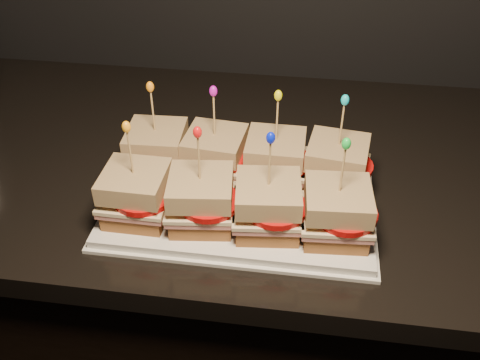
# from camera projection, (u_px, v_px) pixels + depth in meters

# --- Properties ---
(cabinet) EXTENTS (2.27, 0.63, 0.83)m
(cabinet) POSITION_uv_depth(u_px,v_px,m) (204.00, 314.00, 1.23)
(cabinet) COLOR black
(cabinet) RESTS_ON ground
(granite_slab) EXTENTS (2.31, 0.67, 0.04)m
(granite_slab) POSITION_uv_depth(u_px,v_px,m) (194.00, 160.00, 0.97)
(granite_slab) COLOR black
(granite_slab) RESTS_ON cabinet
(platter) EXTENTS (0.40, 0.25, 0.02)m
(platter) POSITION_uv_depth(u_px,v_px,m) (240.00, 204.00, 0.83)
(platter) COLOR white
(platter) RESTS_ON granite_slab
(platter_rim) EXTENTS (0.41, 0.26, 0.01)m
(platter_rim) POSITION_uv_depth(u_px,v_px,m) (240.00, 207.00, 0.83)
(platter_rim) COLOR white
(platter_rim) RESTS_ON granite_slab
(sandwich_0_bread_bot) EXTENTS (0.09, 0.09, 0.02)m
(sandwich_0_bread_bot) POSITION_uv_depth(u_px,v_px,m) (159.00, 164.00, 0.88)
(sandwich_0_bread_bot) COLOR #5A3116
(sandwich_0_bread_bot) RESTS_ON platter
(sandwich_0_ham) EXTENTS (0.10, 0.10, 0.01)m
(sandwich_0_ham) POSITION_uv_depth(u_px,v_px,m) (158.00, 156.00, 0.87)
(sandwich_0_ham) COLOR #B3665E
(sandwich_0_ham) RESTS_ON sandwich_0_bread_bot
(sandwich_0_cheese) EXTENTS (0.10, 0.10, 0.01)m
(sandwich_0_cheese) POSITION_uv_depth(u_px,v_px,m) (157.00, 152.00, 0.86)
(sandwich_0_cheese) COLOR beige
(sandwich_0_cheese) RESTS_ON sandwich_0_ham
(sandwich_0_tomato) EXTENTS (0.09, 0.09, 0.01)m
(sandwich_0_tomato) POSITION_uv_depth(u_px,v_px,m) (163.00, 151.00, 0.85)
(sandwich_0_tomato) COLOR red
(sandwich_0_tomato) RESTS_ON sandwich_0_cheese
(sandwich_0_bread_top) EXTENTS (0.09, 0.09, 0.03)m
(sandwich_0_bread_top) POSITION_uv_depth(u_px,v_px,m) (156.00, 138.00, 0.85)
(sandwich_0_bread_top) COLOR brown
(sandwich_0_bread_top) RESTS_ON sandwich_0_tomato
(sandwich_0_pick) EXTENTS (0.00, 0.00, 0.09)m
(sandwich_0_pick) POSITION_uv_depth(u_px,v_px,m) (153.00, 113.00, 0.82)
(sandwich_0_pick) COLOR tan
(sandwich_0_pick) RESTS_ON sandwich_0_bread_top
(sandwich_0_frill) EXTENTS (0.01, 0.01, 0.02)m
(sandwich_0_frill) POSITION_uv_depth(u_px,v_px,m) (150.00, 87.00, 0.79)
(sandwich_0_frill) COLOR orange
(sandwich_0_frill) RESTS_ON sandwich_0_pick
(sandwich_1_bread_bot) EXTENTS (0.09, 0.09, 0.02)m
(sandwich_1_bread_bot) POSITION_uv_depth(u_px,v_px,m) (216.00, 169.00, 0.87)
(sandwich_1_bread_bot) COLOR #5A3116
(sandwich_1_bread_bot) RESTS_ON platter
(sandwich_1_ham) EXTENTS (0.10, 0.10, 0.01)m
(sandwich_1_ham) POSITION_uv_depth(u_px,v_px,m) (216.00, 161.00, 0.86)
(sandwich_1_ham) COLOR #B3665E
(sandwich_1_ham) RESTS_ON sandwich_1_bread_bot
(sandwich_1_cheese) EXTENTS (0.11, 0.10, 0.01)m
(sandwich_1_cheese) POSITION_uv_depth(u_px,v_px,m) (215.00, 157.00, 0.85)
(sandwich_1_cheese) COLOR beige
(sandwich_1_cheese) RESTS_ON sandwich_1_ham
(sandwich_1_tomato) EXTENTS (0.09, 0.09, 0.01)m
(sandwich_1_tomato) POSITION_uv_depth(u_px,v_px,m) (222.00, 156.00, 0.84)
(sandwich_1_tomato) COLOR red
(sandwich_1_tomato) RESTS_ON sandwich_1_cheese
(sandwich_1_bread_top) EXTENTS (0.10, 0.10, 0.03)m
(sandwich_1_bread_top) POSITION_uv_depth(u_px,v_px,m) (215.00, 143.00, 0.83)
(sandwich_1_bread_top) COLOR brown
(sandwich_1_bread_top) RESTS_ON sandwich_1_tomato
(sandwich_1_pick) EXTENTS (0.00, 0.00, 0.09)m
(sandwich_1_pick) POSITION_uv_depth(u_px,v_px,m) (214.00, 118.00, 0.81)
(sandwich_1_pick) COLOR tan
(sandwich_1_pick) RESTS_ON sandwich_1_bread_top
(sandwich_1_frill) EXTENTS (0.01, 0.01, 0.02)m
(sandwich_1_frill) POSITION_uv_depth(u_px,v_px,m) (213.00, 91.00, 0.78)
(sandwich_1_frill) COLOR #C510BC
(sandwich_1_frill) RESTS_ON sandwich_1_pick
(sandwich_2_bread_bot) EXTENTS (0.09, 0.09, 0.02)m
(sandwich_2_bread_bot) POSITION_uv_depth(u_px,v_px,m) (274.00, 174.00, 0.85)
(sandwich_2_bread_bot) COLOR #5A3116
(sandwich_2_bread_bot) RESTS_ON platter
(sandwich_2_ham) EXTENTS (0.10, 0.09, 0.01)m
(sandwich_2_ham) POSITION_uv_depth(u_px,v_px,m) (275.00, 165.00, 0.84)
(sandwich_2_ham) COLOR #B3665E
(sandwich_2_ham) RESTS_ON sandwich_2_bread_bot
(sandwich_2_cheese) EXTENTS (0.10, 0.10, 0.01)m
(sandwich_2_cheese) POSITION_uv_depth(u_px,v_px,m) (275.00, 162.00, 0.84)
(sandwich_2_cheese) COLOR beige
(sandwich_2_cheese) RESTS_ON sandwich_2_ham
(sandwich_2_tomato) EXTENTS (0.09, 0.09, 0.01)m
(sandwich_2_tomato) POSITION_uv_depth(u_px,v_px,m) (283.00, 161.00, 0.83)
(sandwich_2_tomato) COLOR red
(sandwich_2_tomato) RESTS_ON sandwich_2_cheese
(sandwich_2_bread_top) EXTENTS (0.09, 0.09, 0.03)m
(sandwich_2_bread_top) POSITION_uv_depth(u_px,v_px,m) (276.00, 147.00, 0.82)
(sandwich_2_bread_top) COLOR brown
(sandwich_2_bread_top) RESTS_ON sandwich_2_tomato
(sandwich_2_pick) EXTENTS (0.00, 0.00, 0.09)m
(sandwich_2_pick) POSITION_uv_depth(u_px,v_px,m) (277.00, 122.00, 0.80)
(sandwich_2_pick) COLOR tan
(sandwich_2_pick) RESTS_ON sandwich_2_bread_top
(sandwich_2_frill) EXTENTS (0.01, 0.01, 0.02)m
(sandwich_2_frill) POSITION_uv_depth(u_px,v_px,m) (278.00, 95.00, 0.77)
(sandwich_2_frill) COLOR yellow
(sandwich_2_frill) RESTS_ON sandwich_2_pick
(sandwich_3_bread_bot) EXTENTS (0.10, 0.10, 0.02)m
(sandwich_3_bread_bot) POSITION_uv_depth(u_px,v_px,m) (334.00, 179.00, 0.84)
(sandwich_3_bread_bot) COLOR #5A3116
(sandwich_3_bread_bot) RESTS_ON platter
(sandwich_3_ham) EXTENTS (0.11, 0.10, 0.01)m
(sandwich_3_ham) POSITION_uv_depth(u_px,v_px,m) (336.00, 170.00, 0.83)
(sandwich_3_ham) COLOR #B3665E
(sandwich_3_ham) RESTS_ON sandwich_3_bread_bot
(sandwich_3_cheese) EXTENTS (0.11, 0.11, 0.01)m
(sandwich_3_cheese) POSITION_uv_depth(u_px,v_px,m) (336.00, 167.00, 0.83)
(sandwich_3_cheese) COLOR beige
(sandwich_3_cheese) RESTS_ON sandwich_3_ham
(sandwich_3_tomato) EXTENTS (0.09, 0.09, 0.01)m
(sandwich_3_tomato) POSITION_uv_depth(u_px,v_px,m) (344.00, 166.00, 0.82)
(sandwich_3_tomato) COLOR red
(sandwich_3_tomato) RESTS_ON sandwich_3_cheese
(sandwich_3_bread_top) EXTENTS (0.10, 0.10, 0.03)m
(sandwich_3_bread_top) POSITION_uv_depth(u_px,v_px,m) (338.00, 152.00, 0.81)
(sandwich_3_bread_top) COLOR brown
(sandwich_3_bread_top) RESTS_ON sandwich_3_tomato
(sandwich_3_pick) EXTENTS (0.00, 0.00, 0.09)m
(sandwich_3_pick) POSITION_uv_depth(u_px,v_px,m) (341.00, 127.00, 0.79)
(sandwich_3_pick) COLOR tan
(sandwich_3_pick) RESTS_ON sandwich_3_bread_top
(sandwich_3_frill) EXTENTS (0.01, 0.01, 0.02)m
(sandwich_3_frill) POSITION_uv_depth(u_px,v_px,m) (345.00, 100.00, 0.76)
(sandwich_3_frill) COLOR #12C2CA
(sandwich_3_frill) RESTS_ON sandwich_3_pick
(sandwich_4_bread_bot) EXTENTS (0.09, 0.09, 0.02)m
(sandwich_4_bread_bot) POSITION_uv_depth(u_px,v_px,m) (139.00, 208.00, 0.79)
(sandwich_4_bread_bot) COLOR #5A3116
(sandwich_4_bread_bot) RESTS_ON platter
(sandwich_4_ham) EXTENTS (0.10, 0.09, 0.01)m
(sandwich_4_ham) POSITION_uv_depth(u_px,v_px,m) (137.00, 200.00, 0.78)
(sandwich_4_ham) COLOR #B3665E
(sandwich_4_ham) RESTS_ON sandwich_4_bread_bot
(sandwich_4_cheese) EXTENTS (0.10, 0.10, 0.01)m
(sandwich_4_cheese) POSITION_uv_depth(u_px,v_px,m) (137.00, 196.00, 0.77)
(sandwich_4_cheese) COLOR beige
(sandwich_4_cheese) RESTS_ON sandwich_4_ham
(sandwich_4_tomato) EXTENTS (0.09, 0.09, 0.01)m
(sandwich_4_tomato) POSITION_uv_depth(u_px,v_px,m) (143.00, 195.00, 0.76)
(sandwich_4_tomato) COLOR red
(sandwich_4_tomato) RESTS_ON sandwich_4_cheese
(sandwich_4_bread_top) EXTENTS (0.09, 0.09, 0.03)m
(sandwich_4_bread_top) POSITION_uv_depth(u_px,v_px,m) (135.00, 181.00, 0.76)
(sandwich_4_bread_top) COLOR brown
(sandwich_4_bread_top) RESTS_ON sandwich_4_tomato
(sandwich_4_pick) EXTENTS (0.00, 0.00, 0.09)m
(sandwich_4_pick) POSITION_uv_depth(u_px,v_px,m) (131.00, 155.00, 0.73)
(sandwich_4_pick) COLOR tan
(sandwich_4_pick) RESTS_ON sandwich_4_bread_top
(sandwich_4_frill) EXTENTS (0.01, 0.01, 0.02)m
(sandwich_4_frill) POSITION_uv_depth(u_px,v_px,m) (126.00, 127.00, 0.70)
(sandwich_4_frill) COLOR orange
(sandwich_4_frill) RESTS_ON sandwich_4_pick
(sandwich_5_bread_bot) EXTENTS (0.10, 0.10, 0.02)m
(sandwich_5_bread_bot) POSITION_uv_depth(u_px,v_px,m) (202.00, 214.00, 0.78)
(sandwich_5_bread_bot) COLOR #5A3116
(sandwich_5_bread_bot) RESTS_ON platter
(sandwich_5_ham) EXTENTS (0.11, 0.10, 0.01)m
(sandwich_5_ham) POSITION_uv_depth(u_px,v_px,m) (202.00, 206.00, 0.77)
(sandwich_5_ham) COLOR #B3665E
(sandwich_5_ham) RESTS_ON sandwich_5_bread_bot
(sandwich_5_cheese) EXTENTS (0.11, 0.10, 0.01)m
(sandwich_5_cheese) POSITION_uv_depth(u_px,v_px,m) (201.00, 202.00, 0.76)
(sandwich_5_cheese) COLOR beige
(sandwich_5_cheese) RESTS_ON sandwich_5_ham
(sandwich_5_tomato) EXTENTS (0.09, 0.09, 0.01)m
(sandwich_5_tomato) POSITION_uv_depth(u_px,v_px,m) (209.00, 201.00, 0.75)
(sandwich_5_tomato) COLOR red
(sandwich_5_tomato) RESTS_ON sandwich_5_cheese
(sandwich_5_bread_top) EXTENTS (0.10, 0.10, 0.03)m
(sandwich_5_bread_top) POSITION_uv_depth(u_px,v_px,m) (201.00, 187.00, 0.74)
(sandwich_5_bread_top) COLOR brown
(sandwich_5_bread_top) RESTS_ON sandwich_5_tomato
(sandwich_5_pick) EXTENTS (0.00, 0.00, 0.09)m
(sandwich_5_pick) POSITION_uv_depth(u_px,v_px,m) (199.00, 161.00, 0.72)
(sandwich_5_pick) COLOR tan
(sandwich_5_pick) RESTS_ON sandwich_5_bread_top
(sandwich_5_frill) EXTENTS (0.01, 0.01, 0.02)m
(sandwich_5_frill) POSITION_uv_depth(u_px,v_px,m) (197.00, 132.00, 0.69)
(sandwich_5_frill) COLOR red
(sandwich_5_frill) RESTS_ON sandwich_5_pick
(sandwich_6_bread_bot) EXTENTS (0.10, 0.10, 0.02)m
(sandwich_6_bread_bot) POSITION_uv_depth(u_px,v_px,m) (267.00, 220.00, 0.76)
(sandwich_6_bread_bot) COLOR #5A3116
(sandwich_6_bread_bot) RESTS_ON platter
(sandwich_6_ham) EXTENTS (0.11, 0.10, 0.01)m
(sandwich_6_ham) POSITION_uv_depth(u_px,v_px,m) (268.00, 212.00, 0.75)
(sandwich_6_ham) COLOR #B3665E
(sandwich_6_ham) RESTS_ON sandwich_6_bread_bot
(sandwich_6_cheese) EXTENTS (0.11, 0.10, 0.01)m
(sandwich_6_cheese) POSITION_uv_depth(u_px,v_px,m) (268.00, 208.00, 0.75)
(sandwich_6_cheese) COLOR beige
(sandwich_6_cheese) RESTS_ON sandwich_6_ham
(sandwich_6_tomato) EXTENTS (0.09, 0.09, 0.01)m
(sandwich_6_tomato) POSITION_uv_depth(u_px,v_px,m) (276.00, 208.00, 0.74)
(sandwich_6_tomato) COLOR red
(sandwich_6_tomato) RESTS_ON sandwich_6_cheese
(sandwich_6_bread_top) EXTENTS (0.10, 0.10, 0.03)m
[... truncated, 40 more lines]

